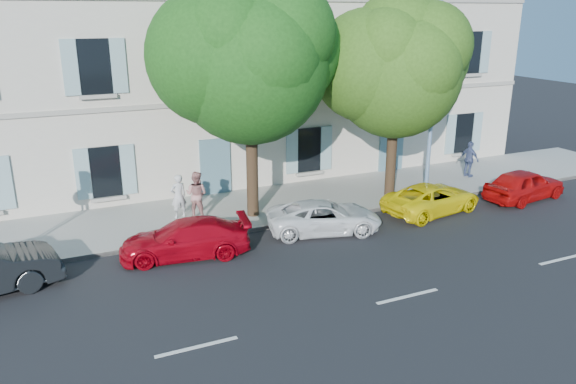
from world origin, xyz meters
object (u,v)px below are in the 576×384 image
car_red_coupe (185,239)px  tree_right (396,73)px  pedestrian_b (197,194)px  pedestrian_c (469,159)px  pedestrian_a (178,196)px  car_yellow_supercar (432,198)px  car_white_coupe (325,217)px  tree_left (250,66)px  street_lamp (437,82)px  car_red_hatchback (524,185)px

car_red_coupe → tree_right: (9.22, 2.11, 4.62)m
pedestrian_b → pedestrian_c: bearing=-138.6°
pedestrian_a → car_yellow_supercar: bearing=151.5°
car_white_coupe → tree_left: 5.94m
tree_left → pedestrian_b: bearing=161.5°
car_white_coupe → pedestrian_a: size_ratio=2.43×
street_lamp → car_yellow_supercar: bearing=-122.8°
car_red_coupe → car_white_coupe: (5.05, 0.01, -0.04)m
street_lamp → tree_left: bearing=172.8°
tree_right → pedestrian_b: bearing=173.8°
car_white_coupe → pedestrian_b: bearing=66.4°
pedestrian_a → pedestrian_c: size_ratio=1.00×
car_red_hatchback → tree_right: tree_right is taller
street_lamp → pedestrian_b: size_ratio=4.73×
car_red_coupe → pedestrian_a: pedestrian_a is taller
pedestrian_c → street_lamp: bearing=104.0°
pedestrian_c → tree_right: bearing=89.6°
car_red_coupe → tree_right: bearing=112.3°
car_white_coupe → car_yellow_supercar: (4.78, 0.09, 0.01)m
car_yellow_supercar → pedestrian_a: bearing=61.6°
pedestrian_c → pedestrian_b: bearing=79.5°
car_yellow_supercar → car_white_coupe: bearing=81.2°
tree_left → car_red_hatchback: bearing=-12.9°
tree_right → pedestrian_c: bearing=10.2°
car_red_hatchback → tree_left: (-11.11, 2.55, 5.06)m
car_white_coupe → tree_right: size_ratio=0.51×
tree_right → street_lamp: (1.44, -0.73, -0.34)m
tree_left → pedestrian_a: bearing=161.3°
pedestrian_a → pedestrian_c: 13.62m
car_red_hatchback → tree_right: size_ratio=0.49×
tree_left → street_lamp: size_ratio=1.04×
car_red_coupe → pedestrian_b: (1.23, 2.98, 0.43)m
car_red_coupe → pedestrian_c: pedestrian_c is taller
car_yellow_supercar → tree_left: tree_left is taller
tree_right → tree_left: bearing=178.0°
car_red_hatchback → pedestrian_a: (-13.72, 3.43, 0.33)m
tree_right → pedestrian_a: size_ratio=4.74×
pedestrian_a → car_white_coupe: bearing=134.4°
car_red_coupe → street_lamp: bearing=106.8°
car_red_hatchback → pedestrian_a: 14.15m
car_white_coupe → pedestrian_b: size_ratio=2.30×
tree_right → pedestrian_a: bearing=172.8°
tree_left → pedestrian_c: tree_left is taller
tree_right → car_red_coupe: bearing=-167.1°
car_white_coupe → street_lamp: 7.21m
car_yellow_supercar → pedestrian_c: 5.27m
car_red_coupe → car_yellow_supercar: size_ratio=1.00×
car_white_coupe → street_lamp: (5.61, 1.37, 4.32)m
car_yellow_supercar → tree_right: bearing=7.1°
street_lamp → pedestrian_c: size_ratio=4.99×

